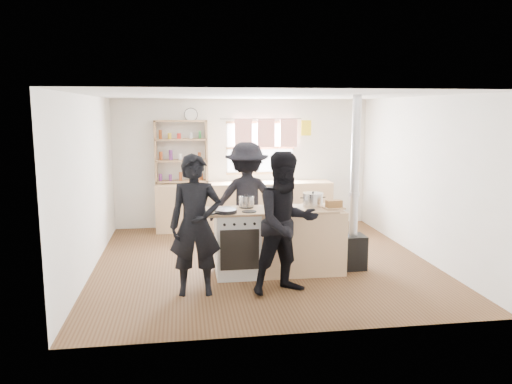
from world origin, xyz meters
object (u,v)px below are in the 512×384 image
Objects in this scene: skillet_greens at (226,211)px; bread_board at (334,205)px; stockpot_counter at (313,200)px; thermos at (278,174)px; person_near_right at (286,223)px; person_far at (247,200)px; stockpot_stove at (246,201)px; person_near_left at (196,225)px; flue_heater at (353,225)px; roast_tray at (279,205)px; cooking_island at (279,241)px.

skillet_greens is 1.52m from bread_board.
thermos is at bearing 89.65° from stockpot_counter.
skillet_greens is 0.24× the size of person_near_right.
thermos is 2.89m from bread_board.
person_far reaches higher than skillet_greens.
person_far is at bearing 83.36° from person_near_right.
stockpot_counter is at bearing -5.93° from stockpot_stove.
person_near_left is at bearing -131.45° from skillet_greens.
stockpot_counter is 0.71m from flue_heater.
bread_board reaches higher than skillet_greens.
flue_heater reaches higher than skillet_greens.
bread_board is 2.01m from person_near_left.
skillet_greens is 0.79m from roast_tray.
stockpot_stove is 0.72m from person_far.
stockpot_counter is (-0.02, -2.68, -0.03)m from thermos.
flue_heater is (0.35, 0.16, -0.33)m from bread_board.
flue_heater is (0.58, -2.72, -0.41)m from thermos.
thermos is 0.18× the size of person_far.
person_near_right is at bearing -93.76° from roast_tray.
thermos is 2.06m from person_far.
cooking_island is 0.51m from roast_tray.
flue_heater is (1.10, 0.05, 0.18)m from cooking_island.
cooking_island is at bearing 114.48° from person_far.
thermos is at bearing 66.12° from person_near_left.
person_near_left is (-1.70, -3.41, -0.18)m from thermos.
flue_heater is at bearing 0.98° from roast_tray.
roast_tray is 0.77m from bread_board.
cooking_island is at bearing 69.34° from person_near_right.
person_near_left is at bearing -150.17° from roast_tray.
flue_heater is at bearing 2.65° from cooking_island.
thermos is at bearing 64.37° from person_near_right.
bread_board is at bearing -14.06° from stockpot_stove.
person_far is at bearing -114.73° from thermos.
flue_heater is at bearing 153.24° from person_far.
skillet_greens is (-0.76, -0.17, 0.49)m from cooking_island.
cooking_island is 1.10× the size of person_near_right.
cooking_island is 1.12m from flue_heater.
bread_board reaches higher than cooking_island.
stockpot_counter is at bearing -90.35° from thermos.
person_near_right is at bearing 103.50° from person_far.
roast_tray is at bearing 14.93° from skillet_greens.
stockpot_stove is 0.13× the size of person_near_left.
skillet_greens is 1.40× the size of bread_board.
thermos reaches higher than stockpot_counter.
stockpot_stove reaches higher than skillet_greens.
stockpot_stove is at bearing -110.39° from thermos.
skillet_greens is 1.46× the size of stockpot_counter.
stockpot_stove reaches higher than cooking_island.
flue_heater is (1.86, 0.22, -0.31)m from skillet_greens.
stockpot_counter is (0.94, -0.10, 0.02)m from stockpot_stove.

